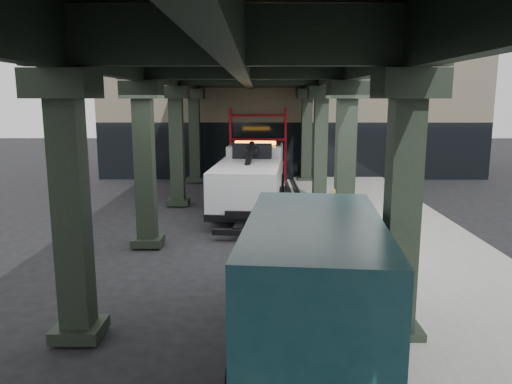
{
  "coord_description": "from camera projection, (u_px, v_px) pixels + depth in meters",
  "views": [
    {
      "loc": [
        -0.02,
        -12.82,
        4.5
      ],
      "look_at": [
        -0.07,
        2.1,
        1.7
      ],
      "focal_mm": 35.0,
      "sensor_mm": 36.0,
      "label": 1
    }
  ],
  "objects": [
    {
      "name": "lane_stripe",
      "position": [
        313.0,
        247.0,
        15.38
      ],
      "size": [
        0.12,
        38.0,
        0.01
      ],
      "primitive_type": "cube",
      "color": "silver",
      "rests_on": "ground"
    },
    {
      "name": "building",
      "position": [
        289.0,
        106.0,
        32.34
      ],
      "size": [
        22.0,
        10.0,
        8.0
      ],
      "primitive_type": "cube",
      "color": "#C6B793",
      "rests_on": "ground"
    },
    {
      "name": "ground",
      "position": [
        258.0,
        268.0,
        13.43
      ],
      "size": [
        90.0,
        90.0,
        0.0
      ],
      "primitive_type": "plane",
      "color": "black",
      "rests_on": "ground"
    },
    {
      "name": "towed_van",
      "position": [
        313.0,
        278.0,
        8.9
      ],
      "size": [
        2.97,
        6.36,
        2.5
      ],
      "rotation": [
        0.0,
        0.0,
        -0.1
      ],
      "color": "#11363D",
      "rests_on": "ground"
    },
    {
      "name": "sidewalk",
      "position": [
        404.0,
        244.0,
        15.36
      ],
      "size": [
        5.0,
        40.0,
        0.15
      ],
      "primitive_type": "cube",
      "color": "gray",
      "rests_on": "ground"
    },
    {
      "name": "tow_truck",
      "position": [
        252.0,
        176.0,
        20.57
      ],
      "size": [
        3.05,
        8.64,
        2.78
      ],
      "rotation": [
        0.0,
        0.0,
        -0.08
      ],
      "color": "black",
      "rests_on": "ground"
    },
    {
      "name": "scaffolding",
      "position": [
        258.0,
        143.0,
        27.43
      ],
      "size": [
        3.08,
        0.88,
        4.0
      ],
      "color": "red",
      "rests_on": "ground"
    },
    {
      "name": "viaduct",
      "position": [
        244.0,
        65.0,
        14.38
      ],
      "size": [
        7.4,
        32.0,
        6.4
      ],
      "color": "black",
      "rests_on": "ground"
    }
  ]
}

